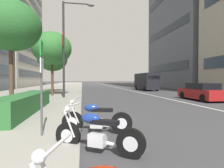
{
  "coord_description": "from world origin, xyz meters",
  "views": [
    {
      "loc": [
        -1.93,
        7.43,
        1.67
      ],
      "look_at": [
        15.2,
        4.56,
        1.27
      ],
      "focal_mm": 28.67,
      "sensor_mm": 36.0,
      "label": 1
    }
  ],
  "objects_px": {
    "motorcycle_mid_row": "(96,120)",
    "car_approaching_light": "(201,92)",
    "delivery_van_ahead": "(146,81)",
    "parking_sign_by_curb": "(42,76)",
    "street_tree_mid_sidewalk": "(11,26)",
    "street_lamp_with_banners": "(68,40)",
    "street_tree_by_lamp_post": "(53,59)",
    "motorcycle_far_end_row": "(97,135)",
    "street_tree_near_plaza_corner": "(52,48)"
  },
  "relations": [
    {
      "from": "motorcycle_mid_row",
      "to": "street_tree_mid_sidewalk",
      "type": "height_order",
      "value": "street_tree_mid_sidewalk"
    },
    {
      "from": "delivery_van_ahead",
      "to": "street_tree_near_plaza_corner",
      "type": "xyz_separation_m",
      "value": [
        -9.29,
        13.01,
        3.26
      ]
    },
    {
      "from": "motorcycle_far_end_row",
      "to": "parking_sign_by_curb",
      "type": "distance_m",
      "value": 2.22
    },
    {
      "from": "car_approaching_light",
      "to": "street_lamp_with_banners",
      "type": "bearing_deg",
      "value": 76.63
    },
    {
      "from": "car_approaching_light",
      "to": "street_tree_near_plaza_corner",
      "type": "xyz_separation_m",
      "value": [
        4.83,
        12.52,
        4.04
      ]
    },
    {
      "from": "car_approaching_light",
      "to": "street_tree_mid_sidewalk",
      "type": "relative_size",
      "value": 0.75
    },
    {
      "from": "motorcycle_mid_row",
      "to": "street_tree_by_lamp_post",
      "type": "bearing_deg",
      "value": -62.89
    },
    {
      "from": "street_lamp_with_banners",
      "to": "street_tree_mid_sidewalk",
      "type": "height_order",
      "value": "street_lamp_with_banners"
    },
    {
      "from": "parking_sign_by_curb",
      "to": "street_tree_mid_sidewalk",
      "type": "distance_m",
      "value": 6.28
    },
    {
      "from": "street_tree_by_lamp_post",
      "to": "motorcycle_far_end_row",
      "type": "bearing_deg",
      "value": -168.45
    },
    {
      "from": "street_lamp_with_banners",
      "to": "street_tree_by_lamp_post",
      "type": "relative_size",
      "value": 1.42
    },
    {
      "from": "street_tree_mid_sidewalk",
      "to": "street_tree_by_lamp_post",
      "type": "bearing_deg",
      "value": 0.19
    },
    {
      "from": "motorcycle_mid_row",
      "to": "parking_sign_by_curb",
      "type": "distance_m",
      "value": 2.09
    },
    {
      "from": "motorcycle_mid_row",
      "to": "street_tree_near_plaza_corner",
      "type": "height_order",
      "value": "street_tree_near_plaza_corner"
    },
    {
      "from": "street_lamp_with_banners",
      "to": "street_tree_by_lamp_post",
      "type": "distance_m",
      "value": 8.34
    },
    {
      "from": "street_tree_by_lamp_post",
      "to": "motorcycle_mid_row",
      "type": "bearing_deg",
      "value": -167.21
    },
    {
      "from": "car_approaching_light",
      "to": "delivery_van_ahead",
      "type": "relative_size",
      "value": 0.7
    },
    {
      "from": "street_tree_mid_sidewalk",
      "to": "street_tree_near_plaza_corner",
      "type": "xyz_separation_m",
      "value": [
        7.93,
        -0.81,
        0.22
      ]
    },
    {
      "from": "street_tree_by_lamp_post",
      "to": "street_tree_near_plaza_corner",
      "type": "bearing_deg",
      "value": -171.58
    },
    {
      "from": "street_tree_mid_sidewalk",
      "to": "street_lamp_with_banners",
      "type": "bearing_deg",
      "value": -23.39
    },
    {
      "from": "motorcycle_mid_row",
      "to": "car_approaching_light",
      "type": "xyz_separation_m",
      "value": [
        7.67,
        -9.22,
        0.24
      ]
    },
    {
      "from": "delivery_van_ahead",
      "to": "street_tree_mid_sidewalk",
      "type": "distance_m",
      "value": 22.29
    },
    {
      "from": "motorcycle_far_end_row",
      "to": "motorcycle_mid_row",
      "type": "distance_m",
      "value": 1.51
    },
    {
      "from": "street_tree_by_lamp_post",
      "to": "parking_sign_by_curb",
      "type": "bearing_deg",
      "value": -172.0
    },
    {
      "from": "street_tree_mid_sidewalk",
      "to": "street_tree_near_plaza_corner",
      "type": "bearing_deg",
      "value": -5.82
    },
    {
      "from": "car_approaching_light",
      "to": "delivery_van_ahead",
      "type": "distance_m",
      "value": 14.16
    },
    {
      "from": "motorcycle_far_end_row",
      "to": "parking_sign_by_curb",
      "type": "xyz_separation_m",
      "value": [
        1.04,
        1.41,
        1.37
      ]
    },
    {
      "from": "motorcycle_far_end_row",
      "to": "street_tree_by_lamp_post",
      "type": "xyz_separation_m",
      "value": [
        19.76,
        4.04,
        3.94
      ]
    },
    {
      "from": "motorcycle_far_end_row",
      "to": "motorcycle_mid_row",
      "type": "bearing_deg",
      "value": -64.22
    },
    {
      "from": "car_approaching_light",
      "to": "motorcycle_far_end_row",
      "type": "bearing_deg",
      "value": 135.11
    },
    {
      "from": "motorcycle_far_end_row",
      "to": "car_approaching_light",
      "type": "height_order",
      "value": "car_approaching_light"
    },
    {
      "from": "motorcycle_far_end_row",
      "to": "street_tree_mid_sidewalk",
      "type": "relative_size",
      "value": 0.35
    },
    {
      "from": "motorcycle_mid_row",
      "to": "motorcycle_far_end_row",
      "type": "bearing_deg",
      "value": 100.32
    },
    {
      "from": "parking_sign_by_curb",
      "to": "street_tree_by_lamp_post",
      "type": "xyz_separation_m",
      "value": [
        18.73,
        2.63,
        2.57
      ]
    },
    {
      "from": "car_approaching_light",
      "to": "street_tree_mid_sidewalk",
      "type": "bearing_deg",
      "value": 103.67
    },
    {
      "from": "delivery_van_ahead",
      "to": "street_tree_mid_sidewalk",
      "type": "xyz_separation_m",
      "value": [
        -17.23,
        13.82,
        3.04
      ]
    },
    {
      "from": "motorcycle_mid_row",
      "to": "street_tree_mid_sidewalk",
      "type": "relative_size",
      "value": 0.39
    },
    {
      "from": "street_lamp_with_banners",
      "to": "street_tree_by_lamp_post",
      "type": "xyz_separation_m",
      "value": [
        7.9,
        2.55,
        -0.79
      ]
    },
    {
      "from": "delivery_van_ahead",
      "to": "parking_sign_by_curb",
      "type": "xyz_separation_m",
      "value": [
        -22.27,
        11.23,
        0.34
      ]
    },
    {
      "from": "car_approaching_light",
      "to": "street_lamp_with_banners",
      "type": "distance_m",
      "value": 12.02
    },
    {
      "from": "motorcycle_mid_row",
      "to": "parking_sign_by_curb",
      "type": "bearing_deg",
      "value": 31.68
    },
    {
      "from": "delivery_van_ahead",
      "to": "parking_sign_by_curb",
      "type": "height_order",
      "value": "parking_sign_by_curb"
    },
    {
      "from": "car_approaching_light",
      "to": "parking_sign_by_curb",
      "type": "bearing_deg",
      "value": 127.75
    },
    {
      "from": "street_lamp_with_banners",
      "to": "street_tree_near_plaza_corner",
      "type": "height_order",
      "value": "street_lamp_with_banners"
    },
    {
      "from": "street_lamp_with_banners",
      "to": "street_tree_mid_sidewalk",
      "type": "distance_m",
      "value": 6.34
    },
    {
      "from": "street_tree_mid_sidewalk",
      "to": "street_tree_near_plaza_corner",
      "type": "distance_m",
      "value": 7.98
    },
    {
      "from": "motorcycle_far_end_row",
      "to": "street_lamp_with_banners",
      "type": "distance_m",
      "value": 12.86
    },
    {
      "from": "street_lamp_with_banners",
      "to": "car_approaching_light",
      "type": "bearing_deg",
      "value": -103.95
    },
    {
      "from": "motorcycle_far_end_row",
      "to": "street_tree_by_lamp_post",
      "type": "distance_m",
      "value": 20.55
    },
    {
      "from": "delivery_van_ahead",
      "to": "street_tree_mid_sidewalk",
      "type": "relative_size",
      "value": 1.06
    }
  ]
}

